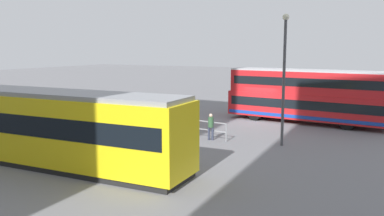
% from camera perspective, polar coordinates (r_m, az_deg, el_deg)
% --- Properties ---
extents(ground_plane, '(160.00, 160.00, 0.00)m').
position_cam_1_polar(ground_plane, '(30.18, 9.24, -1.94)').
color(ground_plane, slate).
extents(double_decker_bus, '(11.65, 3.77, 3.85)m').
position_cam_1_polar(double_decker_bus, '(30.30, 15.89, 1.66)').
color(double_decker_bus, red).
rests_on(double_decker_bus, ground).
extents(tram_yellow, '(15.31, 3.06, 3.46)m').
position_cam_1_polar(tram_yellow, '(20.25, -20.64, -2.31)').
color(tram_yellow, yellow).
rests_on(tram_yellow, ground).
extents(pedestrian_near_railing, '(0.42, 0.42, 1.65)m').
position_cam_1_polar(pedestrian_near_railing, '(29.23, -2.05, -0.29)').
color(pedestrian_near_railing, black).
rests_on(pedestrian_near_railing, ground).
extents(pedestrian_crossing, '(0.38, 0.38, 1.58)m').
position_cam_1_polar(pedestrian_crossing, '(23.79, 2.67, -2.42)').
color(pedestrian_crossing, '#33384C').
rests_on(pedestrian_crossing, ground).
extents(pedestrian_railing, '(6.92, 1.01, 1.08)m').
position_cam_1_polar(pedestrian_railing, '(25.34, -1.92, -2.13)').
color(pedestrian_railing, gray).
rests_on(pedestrian_railing, ground).
extents(info_sign, '(1.01, 0.19, 2.34)m').
position_cam_1_polar(info_sign, '(26.61, -9.60, 0.16)').
color(info_sign, slate).
rests_on(info_sign, ground).
extents(street_lamp, '(0.36, 0.36, 7.22)m').
position_cam_1_polar(street_lamp, '(22.58, 12.88, 5.22)').
color(street_lamp, '#4C4C51').
rests_on(street_lamp, ground).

